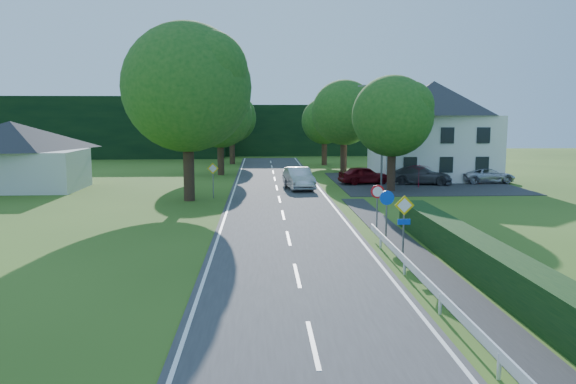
{
  "coord_description": "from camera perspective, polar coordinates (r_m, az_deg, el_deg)",
  "views": [
    {
      "loc": [
        -1.28,
        -13.23,
        5.69
      ],
      "look_at": [
        0.2,
        16.41,
        1.58
      ],
      "focal_mm": 35.0,
      "sensor_mm": 36.0,
      "label": 1
    }
  ],
  "objects": [
    {
      "name": "tree_left_back",
      "position": [
        65.33,
        -5.72,
        6.39
      ],
      "size": [
        6.6,
        6.6,
        8.07
      ],
      "primitive_type": null,
      "color": "#1A5018",
      "rests_on": "ground"
    },
    {
      "name": "house_white",
      "position": [
        51.57,
        14.47,
        6.21
      ],
      "size": [
        10.6,
        8.4,
        8.6
      ],
      "color": "white",
      "rests_on": "ground"
    },
    {
      "name": "tree_left_far",
      "position": [
        53.38,
        -6.89,
        6.32
      ],
      "size": [
        7.0,
        7.0,
        8.58
      ],
      "primitive_type": null,
      "color": "#1A5018",
      "rests_on": "ground"
    },
    {
      "name": "road",
      "position": [
        33.74,
        -0.64,
        -1.8
      ],
      "size": [
        7.0,
        80.0,
        0.04
      ],
      "primitive_type": "cube",
      "color": "#343436",
      "rests_on": "ground"
    },
    {
      "name": "parasol",
      "position": [
        44.73,
        13.18,
        1.6
      ],
      "size": [
        2.41,
        2.44,
        1.84
      ],
      "primitive_type": "imported",
      "rotation": [
        0.0,
        0.0,
        0.23
      ],
      "color": "#B20E2C",
      "rests_on": "parking_pad"
    },
    {
      "name": "treeline_right",
      "position": [
        79.81,
        3.85,
        6.29
      ],
      "size": [
        30.0,
        5.0,
        7.0
      ],
      "primitive_type": "cube",
      "color": "black",
      "rests_on": "ground"
    },
    {
      "name": "parked_car_silver_a",
      "position": [
        49.94,
        12.08,
        2.12
      ],
      "size": [
        5.09,
        3.31,
        1.58
      ],
      "primitive_type": "imported",
      "rotation": [
        0.0,
        0.0,
        1.94
      ],
      "color": "#9E9EA2",
      "rests_on": "parking_pad"
    },
    {
      "name": "sign_speed_limit",
      "position": [
        27.08,
        9.07,
        -0.55
      ],
      "size": [
        0.64,
        0.11,
        2.37
      ],
      "color": "slate",
      "rests_on": "ground"
    },
    {
      "name": "bungalow_left",
      "position": [
        47.21,
        -26.26,
        3.45
      ],
      "size": [
        11.0,
        6.5,
        5.2
      ],
      "color": "silver",
      "rests_on": "ground"
    },
    {
      "name": "tree_right_back",
      "position": [
        63.68,
        3.73,
        6.15
      ],
      "size": [
        6.2,
        6.2,
        7.56
      ],
      "primitive_type": null,
      "color": "#1A5018",
      "rests_on": "ground"
    },
    {
      "name": "tree_right_far",
      "position": [
        55.86,
        5.71,
        6.67
      ],
      "size": [
        7.4,
        7.4,
        9.09
      ],
      "primitive_type": null,
      "color": "#1A5018",
      "rests_on": "ground"
    },
    {
      "name": "parked_car_red",
      "position": [
        46.51,
        7.74,
        1.72
      ],
      "size": [
        4.46,
        2.52,
        1.43
      ],
      "primitive_type": "imported",
      "rotation": [
        0.0,
        0.0,
        1.78
      ],
      "color": "#630B12",
      "rests_on": "parking_pad"
    },
    {
      "name": "tree_right_mid",
      "position": [
        42.4,
        10.54,
        5.86
      ],
      "size": [
        7.0,
        7.0,
        8.58
      ],
      "primitive_type": null,
      "color": "#1A5018",
      "rests_on": "ground"
    },
    {
      "name": "treeline_left",
      "position": [
        79.86,
        -22.54,
        6.07
      ],
      "size": [
        44.0,
        6.0,
        8.0
      ],
      "primitive_type": "cube",
      "color": "black",
      "rests_on": "ground"
    },
    {
      "name": "sign_priority_right",
      "position": [
        22.28,
        11.71,
        -2.35
      ],
      "size": [
        0.78,
        0.09,
        2.59
      ],
      "color": "slate",
      "rests_on": "ground"
    },
    {
      "name": "hedge_right",
      "position": [
        16.16,
        26.65,
        -11.16
      ],
      "size": [
        1.2,
        30.0,
        1.3
      ],
      "primitive_type": "cube",
      "color": "black",
      "rests_on": "ground"
    },
    {
      "name": "parked_car_grey",
      "position": [
        47.21,
        13.28,
        1.69
      ],
      "size": [
        5.4,
        3.2,
        1.47
      ],
      "primitive_type": "imported",
      "rotation": [
        0.0,
        0.0,
        1.33
      ],
      "color": "#46464B",
      "rests_on": "parking_pad"
    },
    {
      "name": "line_edge_left",
      "position": [
        33.77,
        -6.16,
        -1.79
      ],
      "size": [
        0.12,
        80.0,
        0.01
      ],
      "primitive_type": "cube",
      "color": "white",
      "rests_on": "road"
    },
    {
      "name": "ground",
      "position": [
        14.46,
        2.54,
        -15.3
      ],
      "size": [
        160.0,
        160.0,
        0.0
      ],
      "primitive_type": "plane",
      "color": "#305016",
      "rests_on": "ground"
    },
    {
      "name": "streetlight",
      "position": [
        44.25,
        9.39,
        6.19
      ],
      "size": [
        2.03,
        0.18,
        8.0
      ],
      "color": "slate",
      "rests_on": "ground"
    },
    {
      "name": "guardrail",
      "position": [
        14.3,
        19.03,
        -14.52
      ],
      "size": [
        0.12,
        26.0,
        0.69
      ],
      "primitive_type": null,
      "color": "white",
      "rests_on": "ground"
    },
    {
      "name": "sign_priority_left",
      "position": [
        38.55,
        -7.64,
        1.9
      ],
      "size": [
        0.78,
        0.09,
        2.44
      ],
      "color": "slate",
      "rests_on": "ground"
    },
    {
      "name": "motorcycle",
      "position": [
        43.3,
        -0.18,
        1.1
      ],
      "size": [
        0.85,
        2.09,
        1.07
      ],
      "primitive_type": "imported",
      "rotation": [
        0.0,
        0.0,
        -0.07
      ],
      "color": "black",
      "rests_on": "road"
    },
    {
      "name": "line_centre",
      "position": [
        33.73,
        -0.64,
        -1.75
      ],
      "size": [
        0.12,
        80.0,
        0.01
      ],
      "primitive_type": null,
      "color": "white",
      "rests_on": "road"
    },
    {
      "name": "line_edge_right",
      "position": [
        34.01,
        4.84,
        -1.7
      ],
      "size": [
        0.12,
        80.0,
        0.01
      ],
      "primitive_type": "cube",
      "color": "white",
      "rests_on": "road"
    },
    {
      "name": "tree_main",
      "position": [
        37.53,
        -10.18,
        7.96
      ],
      "size": [
        9.4,
        9.4,
        11.64
      ],
      "primitive_type": null,
      "color": "#1A5018",
      "rests_on": "ground"
    },
    {
      "name": "sign_roundabout",
      "position": [
        25.17,
        9.99,
        -1.42
      ],
      "size": [
        0.64,
        0.08,
        2.37
      ],
      "color": "slate",
      "rests_on": "ground"
    },
    {
      "name": "parked_car_silver_b",
      "position": [
        49.65,
        19.58,
        1.62
      ],
      "size": [
        4.62,
        2.32,
        1.26
      ],
      "primitive_type": "imported",
      "rotation": [
        0.0,
        0.0,
        1.62
      ],
      "color": "#BBB9C1",
      "rests_on": "parking_pad"
    },
    {
      "name": "footpath",
      "position": [
        17.41,
        18.68,
        -11.56
      ],
      "size": [
        1.5,
        44.0,
        0.04
      ],
      "primitive_type": "cube",
      "color": "#252628",
      "rests_on": "ground"
    },
    {
      "name": "moving_car",
      "position": [
        42.88,
        1.09,
        1.41
      ],
      "size": [
        2.33,
        5.12,
        1.63
      ],
      "primitive_type": "imported",
      "rotation": [
        0.0,
        0.0,
        0.13
      ],
      "color": "#BCBCC1",
      "rests_on": "road"
    },
    {
      "name": "parking_pad",
      "position": [
        48.44,
        13.08,
        0.95
      ],
      "size": [
        14.0,
        16.0,
        0.04
      ],
      "primitive_type": "cube",
      "color": "#252628",
      "rests_on": "ground"
    }
  ]
}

